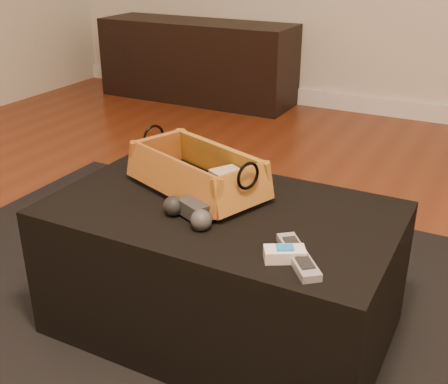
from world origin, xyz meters
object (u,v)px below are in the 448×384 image
at_px(silver_remote, 298,256).
at_px(wicker_basket, 197,174).
at_px(media_cabinet, 197,61).
at_px(tv_remote, 188,181).
at_px(cream_gadget, 285,254).
at_px(game_controller, 191,211).
at_px(ottoman, 221,269).

bearing_deg(silver_remote, wicker_basket, 149.85).
bearing_deg(media_cabinet, wicker_basket, -59.85).
relative_size(media_cabinet, silver_remote, 7.87).
bearing_deg(tv_remote, cream_gadget, -16.15).
bearing_deg(game_controller, silver_remote, -9.93).
bearing_deg(game_controller, cream_gadget, -13.48).
distance_m(media_cabinet, cream_gadget, 3.13).
bearing_deg(cream_gadget, silver_remote, 26.79).
bearing_deg(silver_remote, cream_gadget, -153.21).
distance_m(ottoman, tv_remote, 0.29).
relative_size(media_cabinet, game_controller, 8.07).
height_order(tv_remote, silver_remote, tv_remote).
height_order(media_cabinet, cream_gadget, media_cabinet).
relative_size(media_cabinet, wicker_basket, 3.00).
bearing_deg(media_cabinet, cream_gadget, -56.01).
bearing_deg(silver_remote, tv_remote, 152.14).
bearing_deg(tv_remote, media_cabinet, 134.40).
bearing_deg(ottoman, media_cabinet, 121.54).
relative_size(wicker_basket, cream_gadget, 4.50).
relative_size(tv_remote, wicker_basket, 0.48).
relative_size(ottoman, cream_gadget, 9.07).
xyz_separation_m(media_cabinet, wicker_basket, (1.36, -2.33, 0.19)).
bearing_deg(game_controller, wicker_basket, 115.00).
xyz_separation_m(silver_remote, cream_gadget, (-0.03, -0.01, 0.01)).
xyz_separation_m(media_cabinet, game_controller, (1.44, -2.52, 0.17)).
bearing_deg(wicker_basket, silver_remote, -30.15).
bearing_deg(wicker_basket, game_controller, -65.00).
distance_m(wicker_basket, game_controller, 0.21).
distance_m(ottoman, wicker_basket, 0.30).
bearing_deg(game_controller, ottoman, 73.26).
relative_size(media_cabinet, cream_gadget, 13.52).
bearing_deg(tv_remote, ottoman, -8.90).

